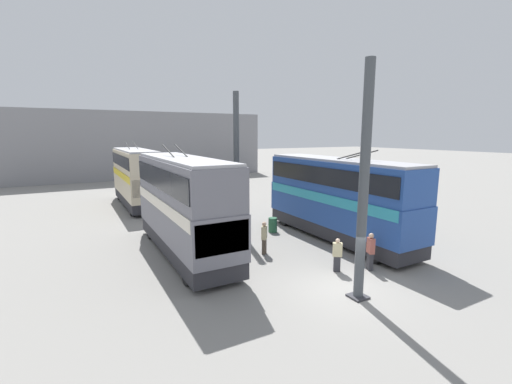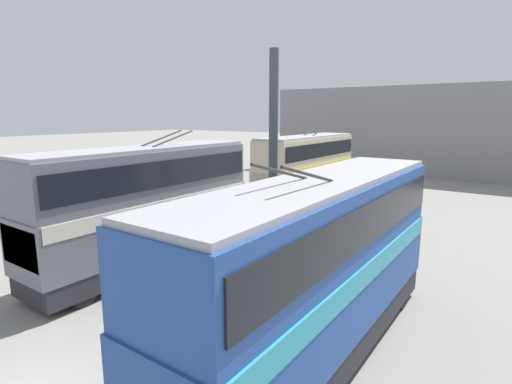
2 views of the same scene
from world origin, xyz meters
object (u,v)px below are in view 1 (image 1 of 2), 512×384
object	(u,v)px
bus_right_mid	(183,200)
bus_right_far	(136,174)
bus_left_far	(337,194)
person_by_right_row	(216,225)
person_aisle_foreground	(337,254)
oil_drum	(273,225)
person_aisle_midway	(264,237)
person_by_left_row	(370,251)

from	to	relation	value
bus_right_mid	bus_right_far	size ratio (longest dim) A/B	1.00
bus_left_far	bus_right_mid	world-z (taller)	bus_right_mid
person_by_right_row	bus_right_far	bearing A→B (deg)	1.42
bus_right_mid	bus_right_far	xyz separation A→B (m)	(14.27, -0.00, -0.08)
person_aisle_foreground	oil_drum	bearing A→B (deg)	29.29
bus_left_far	person_aisle_midway	size ratio (longest dim) A/B	6.34
person_aisle_foreground	person_by_right_row	xyz separation A→B (m)	(7.12, 3.12, 0.12)
person_aisle_midway	person_aisle_foreground	distance (m)	4.09
oil_drum	bus_right_far	bearing A→B (deg)	25.76
person_aisle_foreground	bus_right_mid	bearing A→B (deg)	79.50
person_by_left_row	person_aisle_foreground	bearing A→B (deg)	-1.65
bus_left_far	person_aisle_foreground	xyz separation A→B (m)	(-3.91, 3.41, -1.94)
bus_right_mid	person_by_left_row	world-z (taller)	bus_right_mid
person_aisle_midway	person_by_left_row	world-z (taller)	person_by_left_row
bus_right_mid	oil_drum	distance (m)	6.85
person_aisle_midway	oil_drum	world-z (taller)	person_aisle_midway
bus_right_far	person_aisle_midway	world-z (taller)	bus_right_far
person_by_left_row	oil_drum	bearing A→B (deg)	-63.04
person_by_left_row	bus_left_far	bearing A→B (deg)	-91.44
bus_left_far	bus_right_far	world-z (taller)	bus_right_far
bus_left_far	oil_drum	xyz separation A→B (m)	(3.08, 2.64, -2.30)
bus_right_far	person_by_right_row	xyz separation A→B (m)	(-12.86, -2.37, -1.89)
bus_right_far	bus_left_far	bearing A→B (deg)	-151.01
bus_right_mid	person_aisle_midway	xyz separation A→B (m)	(-2.04, -3.71, -1.99)
person_by_left_row	person_by_right_row	world-z (taller)	person_by_left_row
bus_right_far	person_by_left_row	distance (m)	21.83
person_by_left_row	person_by_right_row	distance (m)	9.00
person_by_left_row	person_aisle_midway	bearing A→B (deg)	-31.19
person_by_left_row	person_by_right_row	size ratio (longest dim) A/B	1.00
bus_right_mid	oil_drum	world-z (taller)	bus_right_mid
person_aisle_foreground	person_by_left_row	xyz separation A→B (m)	(-0.63, -1.45, 0.13)
bus_left_far	person_by_right_row	size ratio (longest dim) A/B	6.19
person_aisle_midway	oil_drum	distance (m)	4.21
bus_left_far	person_aisle_foreground	bearing A→B (deg)	138.89
bus_left_far	bus_right_far	distance (m)	18.37
person_by_right_row	oil_drum	world-z (taller)	person_by_right_row
person_by_right_row	oil_drum	xyz separation A→B (m)	(-0.13, -3.90, -0.48)
bus_left_far	oil_drum	size ratio (longest dim) A/B	11.74
person_by_left_row	person_by_right_row	bearing A→B (deg)	-37.58
bus_right_mid	person_by_left_row	bearing A→B (deg)	-132.41
bus_left_far	bus_right_mid	bearing A→B (deg)	78.57
bus_right_mid	person_aisle_midway	size ratio (longest dim) A/B	5.93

